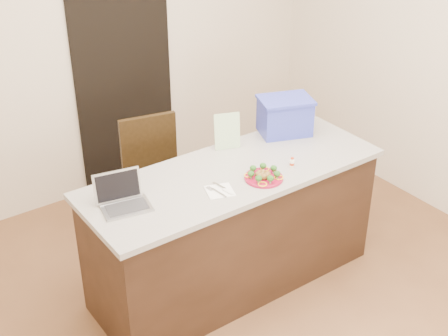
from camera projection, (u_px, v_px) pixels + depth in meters
ground at (254, 298)px, 4.38m from camera, size 4.00×4.00×0.00m
room_shell at (260, 83)px, 3.58m from camera, size 4.00×4.00×4.00m
doorway at (124, 78)px, 5.34m from camera, size 0.90×0.02×2.00m
island at (233, 228)px, 4.33m from camera, size 2.06×0.76×0.92m
plate at (264, 178)px, 4.01m from camera, size 0.25×0.25×0.02m
meatballs at (263, 175)px, 3.99m from camera, size 0.10×0.10×0.04m
broccoli at (264, 172)px, 3.99m from camera, size 0.21×0.21×0.04m
pepper_rings at (264, 176)px, 4.00m from camera, size 0.20×0.20×0.01m
napkin at (220, 191)px, 3.88m from camera, size 0.21×0.21×0.01m
fork at (216, 190)px, 3.87m from camera, size 0.04×0.17×0.00m
knife at (225, 190)px, 3.88m from camera, size 0.03×0.20×0.01m
yogurt_bottle at (292, 163)px, 4.14m from camera, size 0.03×0.03×0.07m
laptop at (122, 197)px, 3.72m from camera, size 0.32×0.28×0.20m
leaflet at (227, 131)px, 4.32m from camera, size 0.19×0.10×0.26m
blue_box at (285, 116)px, 4.53m from camera, size 0.45×0.39×0.27m
chair at (157, 172)px, 4.80m from camera, size 0.52×0.53×1.00m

